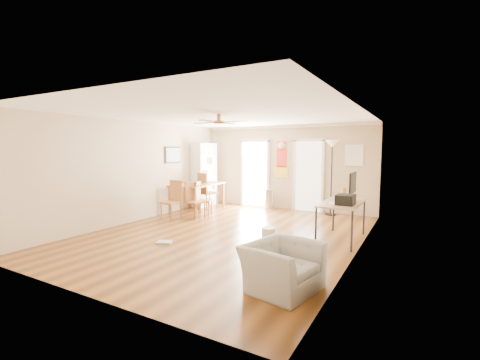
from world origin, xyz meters
The scene contains 29 objects.
floor centered at (0.00, 0.00, 0.00)m, with size 7.00×7.00×0.00m, color brown.
ceiling centered at (0.00, 0.00, 2.60)m, with size 5.50×7.00×0.00m, color silver, non-canonical shape.
wall_back centered at (0.00, 3.50, 1.30)m, with size 5.50×0.04×2.60m, color beige, non-canonical shape.
wall_front centered at (0.00, -3.50, 1.30)m, with size 5.50×0.04×2.60m, color beige, non-canonical shape.
wall_left centered at (-2.75, 0.00, 1.30)m, with size 0.04×7.00×2.60m, color beige, non-canonical shape.
wall_right centered at (2.75, 0.00, 1.30)m, with size 0.04×7.00×2.60m, color beige, non-canonical shape.
crown_molding centered at (0.00, 0.00, 2.56)m, with size 5.50×7.00×0.08m, color white, non-canonical shape.
kitchen_doorway centered at (-1.05, 3.48, 1.05)m, with size 0.90×0.10×2.10m, color white, non-canonical shape.
bathroom_doorway centered at (0.75, 3.48, 1.05)m, with size 0.80×0.10×2.10m, color white, non-canonical shape.
wall_decal centered at (-0.13, 3.48, 1.55)m, with size 0.46×0.03×1.10m, color red.
ac_grille centered at (2.05, 3.47, 1.70)m, with size 0.50×0.04×0.60m, color white.
framed_poster centered at (-2.73, 1.40, 1.70)m, with size 0.04×0.66×0.48m, color black.
ceiling_fan centered at (0.00, -0.30, 2.43)m, with size 1.24×1.24×0.20m, color #593819, non-canonical shape.
bookshelf centered at (-2.52, 2.69, 1.03)m, with size 0.41×0.93×2.06m, color white, non-canonical shape.
dining_table centered at (-2.15, 1.82, 0.42)m, with size 1.00×1.67×0.83m, color #A36734, non-canonical shape.
dining_chair_right_a centered at (-1.60, 1.39, 0.48)m, with size 0.39×0.39×0.95m, color #965A30, non-canonical shape.
dining_chair_right_b centered at (-1.60, 0.98, 0.49)m, with size 0.41×0.41×0.99m, color #9B6132, non-canonical shape.
dining_chair_near centered at (-2.07, 0.53, 0.51)m, with size 0.42×0.42×1.03m, color #AC6A37, non-canonical shape.
dining_chair_far centered at (-2.11, 2.31, 0.56)m, with size 0.47×0.47×1.13m, color #985F31, non-canonical shape.
trash_can centered at (-0.42, 3.22, 0.31)m, with size 0.28×0.28×0.61m, color silver.
torchiere_lamp centered at (1.50, 3.21, 1.06)m, with size 0.40×0.40×2.12m, color black, non-canonical shape.
computer_desk centered at (2.33, 0.72, 0.40)m, with size 0.74×1.49×0.80m, color tan, non-canonical shape.
imac centered at (2.47, 1.03, 1.09)m, with size 0.09×0.64×0.59m, color black, non-canonical shape.
keyboard centered at (2.20, 0.42, 0.80)m, with size 0.12×0.37×0.01m, color silver.
printer centered at (2.45, 0.43, 0.90)m, with size 0.33×0.38×0.20m, color black.
orange_bottle centered at (2.30, 1.05, 0.93)m, with size 0.09×0.09×0.26m, color orange.
wastebasket_a centered at (1.10, -0.19, 0.15)m, with size 0.27×0.27×0.31m, color silver.
floor_cloth centered at (-0.70, -1.24, 0.02)m, with size 0.29×0.23×0.04m, color #A0A19B.
armchair centered at (2.15, -2.08, 0.31)m, with size 0.97×0.84×0.63m, color gray.
Camera 1 is at (3.71, -6.03, 1.89)m, focal length 24.33 mm.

